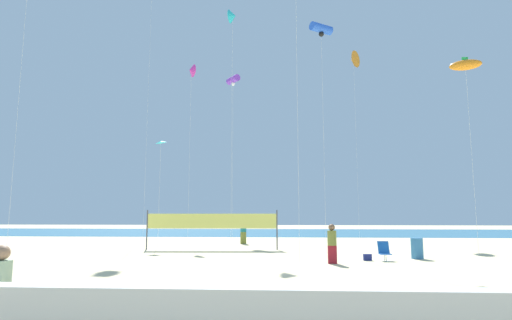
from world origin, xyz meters
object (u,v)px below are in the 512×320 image
object	(u,v)px
beachgoer_teal_shirt	(243,230)
kite_orange_inflatable	(465,65)
volleyball_net	(212,223)
kite_orange_delta	(353,60)
toddler_figure	(27,308)
kite_magenta_delta	(191,71)
kite_violet_tube	(233,80)
beachgoer_olive_shirt	(332,242)
folding_beach_chair	(384,251)
beach_handbag	(368,257)
kite_cyan_diamond	(161,143)
trash_barrel	(417,248)
kite_cyan_delta	(233,17)
kite_blue_tube	(321,29)

from	to	relation	value
beachgoer_teal_shirt	kite_orange_inflatable	bearing A→B (deg)	59.42
volleyball_net	kite_orange_delta	bearing A→B (deg)	46.18
volleyball_net	kite_orange_inflatable	bearing A→B (deg)	-10.08
kite_orange_delta	toddler_figure	bearing A→B (deg)	-111.48
kite_magenta_delta	kite_violet_tube	xyz separation A→B (m)	(3.21, 3.29, 0.21)
beachgoer_olive_shirt	volleyball_net	xyz separation A→B (m)	(-6.49, 6.46, 0.71)
toddler_figure	folding_beach_chair	bearing A→B (deg)	46.11
volleyball_net	beach_handbag	xyz separation A→B (m)	(8.29, -5.18, -1.49)
beachgoer_teal_shirt	kite_violet_tube	size ratio (longest dim) A/B	0.13
beachgoer_teal_shirt	kite_orange_inflatable	world-z (taller)	kite_orange_inflatable
kite_magenta_delta	kite_cyan_diamond	size ratio (longest dim) A/B	2.05
beachgoer_teal_shirt	kite_violet_tube	world-z (taller)	kite_violet_tube
trash_barrel	volleyball_net	distance (m)	11.75
beachgoer_olive_shirt	volleyball_net	size ratio (longest dim) A/B	0.21
toddler_figure	folding_beach_chair	distance (m)	15.49
kite_orange_inflatable	kite_orange_delta	xyz separation A→B (m)	(-3.46, 14.18, 6.02)
folding_beach_chair	kite_orange_inflatable	size ratio (longest dim) A/B	0.08
beach_handbag	kite_magenta_delta	bearing A→B (deg)	131.76
kite_violet_tube	kite_magenta_delta	bearing A→B (deg)	-134.30
kite_orange_inflatable	kite_cyan_delta	world-z (taller)	kite_cyan_delta
kite_magenta_delta	kite_cyan_diamond	xyz separation A→B (m)	(-0.78, -5.48, -7.24)
kite_violet_tube	kite_orange_delta	xyz separation A→B (m)	(11.23, 0.48, 1.91)
toddler_figure	kite_orange_delta	size ratio (longest dim) A/B	0.05
kite_orange_delta	kite_violet_tube	bearing A→B (deg)	-177.54
folding_beach_chair	trash_barrel	bearing A→B (deg)	45.88
folding_beach_chair	volleyball_net	distance (m)	10.51
kite_cyan_delta	kite_violet_tube	bearing A→B (deg)	96.26
folding_beach_chair	kite_orange_delta	xyz separation A→B (m)	(2.04, 16.77, 15.95)
toddler_figure	trash_barrel	world-z (taller)	trash_barrel
beachgoer_teal_shirt	kite_cyan_delta	bearing A→B (deg)	-61.94
kite_magenta_delta	kite_violet_tube	world-z (taller)	kite_violet_tube
trash_barrel	toddler_figure	bearing A→B (deg)	-130.32
beachgoer_teal_shirt	beach_handbag	xyz separation A→B (m)	(6.80, -10.06, -0.85)
toddler_figure	volleyball_net	bearing A→B (deg)	82.40
beach_handbag	kite_blue_tube	xyz separation A→B (m)	(-1.50, 3.87, 13.21)
beachgoer_olive_shirt	kite_orange_inflatable	distance (m)	13.04
beachgoer_teal_shirt	kite_cyan_delta	distance (m)	16.35
folding_beach_chair	kite_cyan_delta	distance (m)	21.15
toddler_figure	volleyball_net	world-z (taller)	volleyball_net
trash_barrel	kite_cyan_diamond	world-z (taller)	kite_cyan_diamond
kite_orange_inflatable	beachgoer_olive_shirt	bearing A→B (deg)	-154.43
trash_barrel	kite_cyan_delta	bearing A→B (deg)	139.66
beach_handbag	kite_orange_delta	distance (m)	23.53
beachgoer_olive_shirt	volleyball_net	bearing A→B (deg)	-63.43
kite_blue_tube	kite_cyan_diamond	bearing A→B (deg)	161.47
kite_magenta_delta	kite_violet_tube	size ratio (longest dim) A/B	1.00
folding_beach_chair	kite_cyan_diamond	bearing A→B (deg)	169.99
kite_cyan_delta	kite_blue_tube	bearing A→B (deg)	-42.80
toddler_figure	kite_orange_inflatable	distance (m)	23.29
volleyball_net	kite_orange_inflatable	distance (m)	17.21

